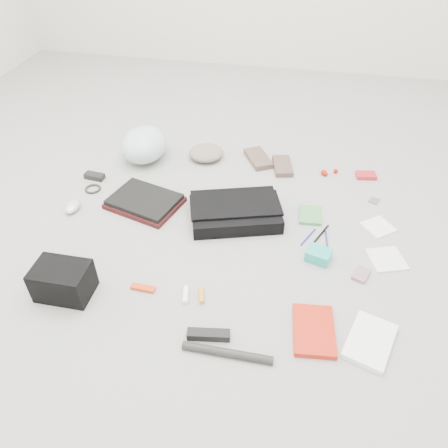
% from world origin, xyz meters
% --- Properties ---
extents(ground_plane, '(4.00, 4.00, 0.00)m').
position_xyz_m(ground_plane, '(0.00, 0.00, 0.00)').
color(ground_plane, gray).
extents(messenger_bag, '(0.46, 0.39, 0.07)m').
position_xyz_m(messenger_bag, '(0.03, 0.11, 0.03)').
color(messenger_bag, black).
rests_on(messenger_bag, ground_plane).
extents(bag_flap, '(0.44, 0.30, 0.01)m').
position_xyz_m(bag_flap, '(0.03, 0.11, 0.07)').
color(bag_flap, black).
rests_on(bag_flap, messenger_bag).
extents(laptop_sleeve, '(0.38, 0.32, 0.02)m').
position_xyz_m(laptop_sleeve, '(-0.41, 0.12, 0.01)').
color(laptop_sleeve, '#370F10').
rests_on(laptop_sleeve, ground_plane).
extents(laptop, '(0.36, 0.30, 0.02)m').
position_xyz_m(laptop, '(-0.41, 0.12, 0.03)').
color(laptop, black).
rests_on(laptop, laptop_sleeve).
extents(bike_helmet, '(0.24, 0.29, 0.18)m').
position_xyz_m(bike_helmet, '(-0.54, 0.52, 0.09)').
color(bike_helmet, silver).
rests_on(bike_helmet, ground_plane).
extents(beanie, '(0.24, 0.24, 0.07)m').
position_xyz_m(beanie, '(-0.22, 0.59, 0.03)').
color(beanie, gray).
rests_on(beanie, ground_plane).
extents(mitten_left, '(0.18, 0.22, 0.03)m').
position_xyz_m(mitten_left, '(0.06, 0.62, 0.01)').
color(mitten_left, brown).
rests_on(mitten_left, ground_plane).
extents(mitten_right, '(0.13, 0.20, 0.03)m').
position_xyz_m(mitten_right, '(0.20, 0.57, 0.01)').
color(mitten_right, brown).
rests_on(mitten_right, ground_plane).
extents(power_brick, '(0.10, 0.06, 0.03)m').
position_xyz_m(power_brick, '(-0.74, 0.28, 0.01)').
color(power_brick, black).
rests_on(power_brick, ground_plane).
extents(cable_coil, '(0.09, 0.09, 0.01)m').
position_xyz_m(cable_coil, '(-0.70, 0.19, 0.01)').
color(cable_coil, black).
rests_on(cable_coil, ground_plane).
extents(mouse, '(0.06, 0.10, 0.04)m').
position_xyz_m(mouse, '(-0.73, 0.02, 0.02)').
color(mouse, silver).
rests_on(mouse, ground_plane).
extents(camera_bag, '(0.20, 0.14, 0.13)m').
position_xyz_m(camera_bag, '(-0.52, -0.46, 0.07)').
color(camera_bag, black).
rests_on(camera_bag, ground_plane).
extents(multitool, '(0.10, 0.03, 0.01)m').
position_xyz_m(multitool, '(-0.24, -0.38, 0.01)').
color(multitool, red).
rests_on(multitool, ground_plane).
extents(toiletry_tube_white, '(0.04, 0.08, 0.02)m').
position_xyz_m(toiletry_tube_white, '(-0.07, -0.39, 0.01)').
color(toiletry_tube_white, white).
rests_on(toiletry_tube_white, ground_plane).
extents(toiletry_tube_orange, '(0.04, 0.07, 0.02)m').
position_xyz_m(toiletry_tube_orange, '(-0.01, -0.38, 0.01)').
color(toiletry_tube_orange, orange).
rests_on(toiletry_tube_orange, ground_plane).
extents(u_lock, '(0.15, 0.06, 0.03)m').
position_xyz_m(u_lock, '(0.06, -0.55, 0.01)').
color(u_lock, black).
rests_on(u_lock, ground_plane).
extents(bike_pump, '(0.31, 0.03, 0.03)m').
position_xyz_m(bike_pump, '(0.13, -0.60, 0.01)').
color(bike_pump, black).
rests_on(bike_pump, ground_plane).
extents(book_red, '(0.16, 0.23, 0.02)m').
position_xyz_m(book_red, '(0.41, -0.45, 0.01)').
color(book_red, red).
rests_on(book_red, ground_plane).
extents(book_white, '(0.20, 0.24, 0.02)m').
position_xyz_m(book_white, '(0.60, -0.46, 0.01)').
color(book_white, white).
rests_on(book_white, ground_plane).
extents(notepad, '(0.11, 0.14, 0.02)m').
position_xyz_m(notepad, '(0.37, 0.19, 0.01)').
color(notepad, '#418647').
rests_on(notepad, ground_plane).
extents(pen_blue, '(0.06, 0.12, 0.01)m').
position_xyz_m(pen_blue, '(0.37, 0.04, 0.00)').
color(pen_blue, '#151CA4').
rests_on(pen_blue, ground_plane).
extents(pen_black, '(0.07, 0.14, 0.01)m').
position_xyz_m(pen_black, '(0.42, 0.07, 0.00)').
color(pen_black, black).
rests_on(pen_black, ground_plane).
extents(pen_navy, '(0.02, 0.13, 0.01)m').
position_xyz_m(pen_navy, '(0.45, 0.04, 0.00)').
color(pen_navy, navy).
rests_on(pen_navy, ground_plane).
extents(accordion_wallet, '(0.11, 0.10, 0.05)m').
position_xyz_m(accordion_wallet, '(0.41, -0.08, 0.02)').
color(accordion_wallet, '#22B6A5').
rests_on(accordion_wallet, ground_plane).
extents(card_deck, '(0.08, 0.09, 0.01)m').
position_xyz_m(card_deck, '(0.58, -0.15, 0.01)').
color(card_deck, gray).
rests_on(card_deck, ground_plane).
extents(napkin_top, '(0.17, 0.17, 0.01)m').
position_xyz_m(napkin_top, '(0.67, 0.17, 0.00)').
color(napkin_top, silver).
rests_on(napkin_top, ground_plane).
extents(napkin_bottom, '(0.17, 0.17, 0.01)m').
position_xyz_m(napkin_bottom, '(0.69, -0.03, 0.00)').
color(napkin_bottom, silver).
rests_on(napkin_bottom, ground_plane).
extents(lollipop_a, '(0.04, 0.04, 0.03)m').
position_xyz_m(lollipop_a, '(0.42, 0.55, 0.01)').
color(lollipop_a, '#A41D03').
rests_on(lollipop_a, ground_plane).
extents(lollipop_b, '(0.03, 0.03, 0.02)m').
position_xyz_m(lollipop_b, '(0.43, 0.54, 0.01)').
color(lollipop_b, '#AD0C0B').
rests_on(lollipop_b, ground_plane).
extents(lollipop_c, '(0.03, 0.03, 0.02)m').
position_xyz_m(lollipop_c, '(0.48, 0.58, 0.01)').
color(lollipop_c, '#BF0006').
rests_on(lollipop_c, ground_plane).
extents(altoids_tin, '(0.11, 0.08, 0.02)m').
position_xyz_m(altoids_tin, '(0.63, 0.57, 0.01)').
color(altoids_tin, red).
rests_on(altoids_tin, ground_plane).
extents(stamp_sheet, '(0.06, 0.07, 0.00)m').
position_xyz_m(stamp_sheet, '(0.66, 0.37, 0.00)').
color(stamp_sheet, '#745668').
rests_on(stamp_sheet, ground_plane).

